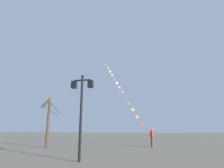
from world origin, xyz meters
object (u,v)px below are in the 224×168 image
twin_lantern_lamp_post (82,100)px  kite_flyer (152,137)px  kite_train (121,90)px  bare_tree (48,121)px

twin_lantern_lamp_post → kite_flyer: twin_lantern_lamp_post is taller
twin_lantern_lamp_post → kite_train: kite_train is taller
kite_flyer → bare_tree: 10.13m
kite_flyer → bare_tree: (-9.74, -2.33, 1.53)m
bare_tree → kite_flyer: bearing=13.5°
bare_tree → kite_train: bearing=61.4°
kite_flyer → kite_train: bearing=-0.3°
kite_train → kite_flyer: bearing=-64.3°
twin_lantern_lamp_post → bare_tree: (-5.60, 6.73, -0.81)m
kite_flyer → bare_tree: bare_tree is taller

